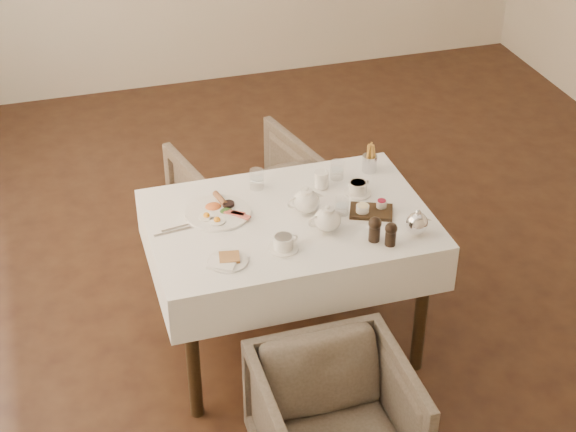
% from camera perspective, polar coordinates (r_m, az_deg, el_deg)
% --- Properties ---
extents(table, '(1.28, 0.88, 0.75)m').
position_cam_1_polar(table, '(4.08, 0.07, -1.46)').
color(table, black).
rests_on(table, ground).
extents(armchair_near, '(0.61, 0.63, 0.57)m').
position_cam_1_polar(armchair_near, '(3.69, 3.03, -13.26)').
color(armchair_near, '#484035').
rests_on(armchair_near, ground).
extents(armchair_far, '(0.83, 0.85, 0.64)m').
position_cam_1_polar(armchair_far, '(4.95, -2.69, 1.01)').
color(armchair_far, '#484035').
rests_on(armchair_far, ground).
extents(breakfast_plate, '(0.30, 0.30, 0.04)m').
position_cam_1_polar(breakfast_plate, '(4.05, -4.54, 0.29)').
color(breakfast_plate, white).
rests_on(breakfast_plate, table).
extents(side_plate, '(0.19, 0.17, 0.02)m').
position_cam_1_polar(side_plate, '(3.73, -4.00, -2.93)').
color(side_plate, white).
rests_on(side_plate, table).
extents(teapot_centre, '(0.18, 0.14, 0.14)m').
position_cam_1_polar(teapot_centre, '(4.02, 1.19, 1.09)').
color(teapot_centre, white).
rests_on(teapot_centre, table).
extents(teapot_front, '(0.18, 0.14, 0.13)m').
position_cam_1_polar(teapot_front, '(3.89, 2.56, -0.12)').
color(teapot_front, white).
rests_on(teapot_front, table).
extents(creamer, '(0.08, 0.08, 0.08)m').
position_cam_1_polar(creamer, '(4.22, 2.17, 2.39)').
color(creamer, white).
rests_on(creamer, table).
extents(teacup_near, '(0.13, 0.13, 0.07)m').
position_cam_1_polar(teacup_near, '(3.79, -0.30, -1.77)').
color(teacup_near, white).
rests_on(teacup_near, table).
extents(teacup_far, '(0.13, 0.13, 0.06)m').
position_cam_1_polar(teacup_far, '(4.18, 4.54, 1.78)').
color(teacup_far, white).
rests_on(teacup_far, table).
extents(glass_left, '(0.09, 0.09, 0.10)m').
position_cam_1_polar(glass_left, '(4.21, -2.03, 2.39)').
color(glass_left, silver).
rests_on(glass_left, table).
extents(glass_mid, '(0.07, 0.07, 0.09)m').
position_cam_1_polar(glass_mid, '(4.02, 3.52, 0.68)').
color(glass_mid, silver).
rests_on(glass_mid, table).
extents(glass_right, '(0.08, 0.08, 0.09)m').
position_cam_1_polar(glass_right, '(4.29, 3.18, 2.99)').
color(glass_right, silver).
rests_on(glass_right, table).
extents(condiment_board, '(0.23, 0.20, 0.05)m').
position_cam_1_polar(condiment_board, '(4.05, 5.37, 0.38)').
color(condiment_board, black).
rests_on(condiment_board, table).
extents(pepper_mill_left, '(0.07, 0.07, 0.12)m').
position_cam_1_polar(pepper_mill_left, '(3.85, 5.62, -0.84)').
color(pepper_mill_left, black).
rests_on(pepper_mill_left, table).
extents(pepper_mill_right, '(0.07, 0.07, 0.11)m').
position_cam_1_polar(pepper_mill_right, '(3.83, 6.66, -1.16)').
color(pepper_mill_right, black).
rests_on(pepper_mill_right, table).
extents(silver_pot, '(0.14, 0.13, 0.13)m').
position_cam_1_polar(silver_pot, '(3.91, 8.34, -0.37)').
color(silver_pot, white).
rests_on(silver_pot, table).
extents(fries_cup, '(0.07, 0.07, 0.15)m').
position_cam_1_polar(fries_cup, '(4.35, 5.31, 3.69)').
color(fries_cup, silver).
rests_on(fries_cup, table).
extents(cutlery_fork, '(0.17, 0.04, 0.00)m').
position_cam_1_polar(cutlery_fork, '(3.98, -7.02, -0.70)').
color(cutlery_fork, silver).
rests_on(cutlery_fork, table).
extents(cutlery_knife, '(0.20, 0.04, 0.00)m').
position_cam_1_polar(cutlery_knife, '(3.95, -7.29, -0.98)').
color(cutlery_knife, silver).
rests_on(cutlery_knife, table).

